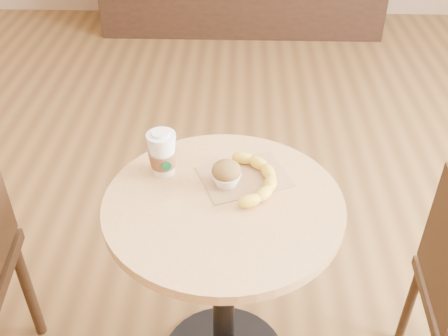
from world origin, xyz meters
The scene contains 5 objects.
cafe_table centered at (-0.04, 0.03, 0.52)m, with size 0.66×0.66×0.75m.
kraft_bag centered at (0.01, 0.14, 0.75)m, with size 0.24×0.18×0.00m, color #99704A.
coffee_cup centered at (-0.22, 0.16, 0.81)m, with size 0.08×0.08×0.14m.
muffin centered at (-0.04, 0.10, 0.79)m, with size 0.08×0.08×0.08m.
banana centered at (0.05, 0.11, 0.77)m, with size 0.14×0.26×0.04m, color yellow, non-canonical shape.
Camera 1 is at (-0.01, -1.04, 1.67)m, focal length 42.00 mm.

